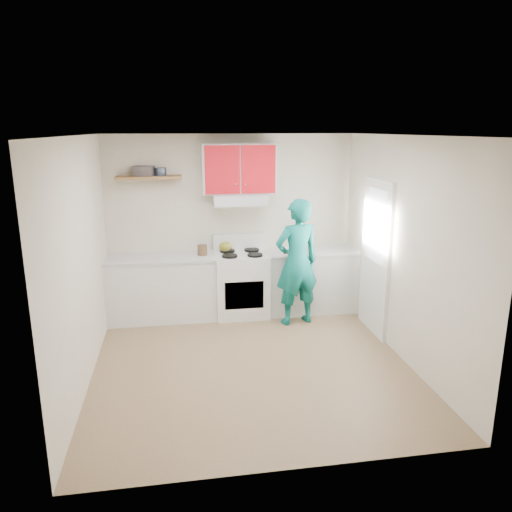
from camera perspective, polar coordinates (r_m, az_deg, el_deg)
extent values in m
plane|color=brown|center=(5.90, -0.58, -12.28)|extent=(3.80, 3.80, 0.00)
cube|color=white|center=(5.27, -0.65, 13.84)|extent=(3.60, 3.80, 0.04)
cube|color=beige|center=(7.28, -2.90, 3.74)|extent=(3.60, 0.04, 2.60)
cube|color=beige|center=(3.67, 3.96, -7.37)|extent=(3.60, 0.04, 2.60)
cube|color=beige|center=(5.47, -19.58, -0.75)|extent=(0.04, 3.80, 2.60)
cube|color=beige|center=(5.98, 16.70, 0.73)|extent=(0.04, 3.80, 2.60)
cube|color=white|center=(6.65, 13.74, -0.15)|extent=(0.05, 0.85, 2.05)
cube|color=white|center=(6.55, 13.74, 3.44)|extent=(0.01, 0.55, 0.95)
cube|color=silver|center=(7.16, -10.85, -3.72)|extent=(1.52, 0.60, 0.90)
cube|color=silver|center=(7.42, 6.24, -2.90)|extent=(1.32, 0.60, 0.90)
cube|color=white|center=(7.19, -1.73, -3.31)|extent=(0.76, 0.65, 0.92)
cube|color=silver|center=(7.01, -1.92, 6.60)|extent=(0.76, 0.44, 0.15)
cube|color=#AD0F18|center=(7.02, -2.01, 10.10)|extent=(1.02, 0.33, 0.70)
cube|color=brown|center=(6.99, -12.35, 8.94)|extent=(0.90, 0.30, 0.04)
cube|color=#423A3C|center=(6.99, -12.91, 9.61)|extent=(0.30, 0.25, 0.14)
cylinder|color=#333D4C|center=(7.02, -11.10, 9.61)|extent=(0.23, 0.23, 0.11)
ellipsoid|color=olive|center=(7.16, -3.58, 1.07)|extent=(0.22, 0.22, 0.16)
cylinder|color=#493220|center=(7.01, -6.25, 0.60)|extent=(0.18, 0.18, 0.17)
cube|color=olive|center=(7.18, 5.08, 0.34)|extent=(0.35, 0.28, 0.02)
cube|color=red|center=(7.46, 9.31, 0.72)|extent=(0.37, 0.33, 0.01)
imported|color=#0B675F|center=(6.77, 4.76, -0.73)|extent=(0.72, 0.56, 1.77)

